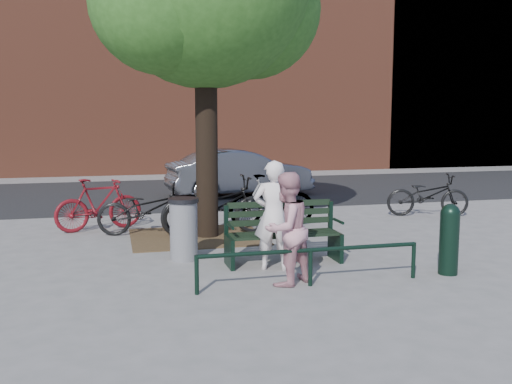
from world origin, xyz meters
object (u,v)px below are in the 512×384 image
object	(u,v)px
bollard	(449,237)
parked_car	(240,173)
park_bench	(282,231)
person_left	(274,215)
bicycle_c	(217,206)
litter_bin	(184,229)
person_right	(286,229)

from	to	relation	value
bollard	parked_car	xyz separation A→B (m)	(-1.10, 8.53, 0.12)
parked_car	park_bench	bearing A→B (deg)	165.11
park_bench	bollard	distance (m)	2.41
person_left	bicycle_c	world-z (taller)	person_left
park_bench	parked_car	xyz separation A→B (m)	(0.98, 7.31, 0.18)
litter_bin	parked_car	world-z (taller)	parked_car
bicycle_c	litter_bin	bearing A→B (deg)	152.41
litter_bin	bicycle_c	bearing A→B (deg)	64.19
park_bench	person_right	bearing A→B (deg)	-104.29
parked_car	person_right	bearing A→B (deg)	164.20
person_left	person_right	xyz separation A→B (m)	(-0.04, -0.76, -0.05)
bicycle_c	person_left	bearing A→B (deg)	-174.01
litter_bin	person_left	bearing A→B (deg)	-36.74
bollard	person_left	bearing A→B (deg)	159.91
bollard	bicycle_c	world-z (taller)	bicycle_c
person_left	parked_car	distance (m)	7.78
litter_bin	bollard	bearing A→B (deg)	-26.33
park_bench	person_right	distance (m)	1.20
bollard	bicycle_c	distance (m)	4.38
bollard	park_bench	bearing A→B (deg)	149.63
bollard	parked_car	bearing A→B (deg)	97.37
bollard	litter_bin	bearing A→B (deg)	153.67
person_left	parked_car	world-z (taller)	person_left
park_bench	person_left	bearing A→B (deg)	-123.51
person_right	bicycle_c	world-z (taller)	person_right
litter_bin	bicycle_c	size ratio (longest dim) A/B	0.46
person_right	bicycle_c	distance (m)	3.40
park_bench	litter_bin	xyz separation A→B (m)	(-1.44, 0.52, 0.01)
person_left	bollard	size ratio (longest dim) A/B	1.59
park_bench	bicycle_c	world-z (taller)	bicycle_c
person_left	bollard	distance (m)	2.49
park_bench	person_right	xyz separation A→B (m)	(-0.29, -1.13, 0.27)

